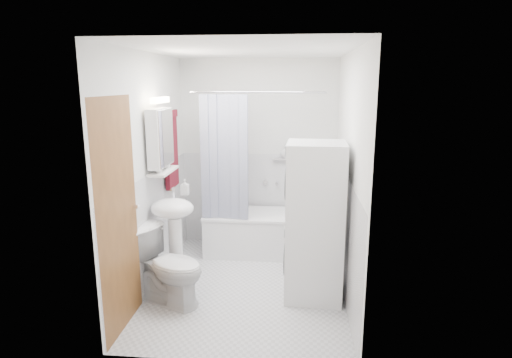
# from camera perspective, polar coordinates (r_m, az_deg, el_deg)

# --- Properties ---
(floor) EXTENTS (2.60, 2.60, 0.00)m
(floor) POSITION_cam_1_polar(r_m,az_deg,el_deg) (4.68, -1.14, -13.93)
(floor) COLOR silver
(floor) RESTS_ON ground
(room_walls) EXTENTS (2.60, 2.60, 2.60)m
(room_walls) POSITION_cam_1_polar(r_m,az_deg,el_deg) (4.23, -1.23, 4.38)
(room_walls) COLOR white
(room_walls) RESTS_ON ground
(wainscot) EXTENTS (1.98, 2.58, 2.58)m
(wainscot) POSITION_cam_1_polar(r_m,az_deg,el_deg) (4.72, -0.77, -5.81)
(wainscot) COLOR white
(wainscot) RESTS_ON ground
(door) EXTENTS (0.05, 2.00, 2.00)m
(door) POSITION_cam_1_polar(r_m,az_deg,el_deg) (4.04, -15.67, -3.58)
(door) COLOR brown
(door) RESTS_ON ground
(bathtub) EXTENTS (1.35, 0.64, 0.52)m
(bathtub) POSITION_cam_1_polar(r_m,az_deg,el_deg) (5.41, 0.43, -6.92)
(bathtub) COLOR white
(bathtub) RESTS_ON ground
(tub_spout) EXTENTS (0.04, 0.12, 0.04)m
(tub_spout) POSITION_cam_1_polar(r_m,az_deg,el_deg) (5.56, 2.79, -0.46)
(tub_spout) COLOR silver
(tub_spout) RESTS_ON room_walls
(curtain_rod) EXTENTS (1.53, 0.02, 0.02)m
(curtain_rod) POSITION_cam_1_polar(r_m,az_deg,el_deg) (4.84, 0.19, 11.52)
(curtain_rod) COLOR silver
(curtain_rod) RESTS_ON room_walls
(shower_curtain) EXTENTS (0.55, 0.02, 1.45)m
(shower_curtain) POSITION_cam_1_polar(r_m,az_deg,el_deg) (4.96, -4.28, 2.81)
(shower_curtain) COLOR #151E4B
(shower_curtain) RESTS_ON curtain_rod
(sink) EXTENTS (0.44, 0.37, 1.04)m
(sink) POSITION_cam_1_polar(r_m,az_deg,el_deg) (4.49, -10.95, -5.66)
(sink) COLOR white
(sink) RESTS_ON ground
(medicine_cabinet) EXTENTS (0.13, 0.50, 0.71)m
(medicine_cabinet) POSITION_cam_1_polar(r_m,az_deg,el_deg) (4.51, -12.63, 5.60)
(medicine_cabinet) COLOR white
(medicine_cabinet) RESTS_ON room_walls
(shelf) EXTENTS (0.18, 0.54, 0.02)m
(shelf) POSITION_cam_1_polar(r_m,az_deg,el_deg) (4.56, -12.23, 1.05)
(shelf) COLOR silver
(shelf) RESTS_ON room_walls
(shower_caddy) EXTENTS (0.22, 0.06, 0.02)m
(shower_caddy) POSITION_cam_1_polar(r_m,az_deg,el_deg) (5.49, 3.34, 2.70)
(shower_caddy) COLOR silver
(shower_caddy) RESTS_ON room_walls
(towel) EXTENTS (0.07, 0.37, 0.90)m
(towel) POSITION_cam_1_polar(r_m,az_deg,el_deg) (5.00, -11.24, 4.07)
(towel) COLOR maroon
(towel) RESTS_ON room_walls
(washer_dryer) EXTENTS (0.58, 0.57, 1.55)m
(washer_dryer) POSITION_cam_1_polar(r_m,az_deg,el_deg) (4.22, 7.78, -5.65)
(washer_dryer) COLOR white
(washer_dryer) RESTS_ON ground
(toilet) EXTENTS (0.86, 0.69, 0.74)m
(toilet) POSITION_cam_1_polar(r_m,az_deg,el_deg) (4.29, -11.62, -11.35)
(toilet) COLOR white
(toilet) RESTS_ON ground
(soap_pump) EXTENTS (0.08, 0.17, 0.08)m
(soap_pump) POSITION_cam_1_polar(r_m,az_deg,el_deg) (4.71, -9.46, -1.61)
(soap_pump) COLOR gray
(soap_pump) RESTS_ON sink
(shelf_bottle) EXTENTS (0.07, 0.18, 0.07)m
(shelf_bottle) POSITION_cam_1_polar(r_m,az_deg,el_deg) (4.42, -12.84, 1.26)
(shelf_bottle) COLOR gray
(shelf_bottle) RESTS_ON shelf
(shelf_cup) EXTENTS (0.10, 0.09, 0.10)m
(shelf_cup) POSITION_cam_1_polar(r_m,az_deg,el_deg) (4.67, -11.83, 2.10)
(shelf_cup) COLOR gray
(shelf_cup) RESTS_ON shelf
(shampoo_a) EXTENTS (0.13, 0.17, 0.13)m
(shampoo_a) POSITION_cam_1_polar(r_m,az_deg,el_deg) (5.47, 3.93, 3.47)
(shampoo_a) COLOR gray
(shampoo_a) RESTS_ON shower_caddy
(shampoo_b) EXTENTS (0.08, 0.21, 0.08)m
(shampoo_b) POSITION_cam_1_polar(r_m,az_deg,el_deg) (5.47, 5.19, 3.19)
(shampoo_b) COLOR #245092
(shampoo_b) RESTS_ON shower_caddy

